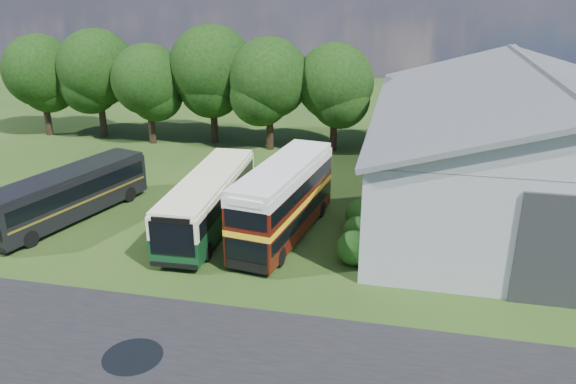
% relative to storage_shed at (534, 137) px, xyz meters
% --- Properties ---
extents(ground, '(120.00, 120.00, 0.00)m').
position_rel_storage_shed_xyz_m(ground, '(-15.00, -15.98, -4.17)').
color(ground, '#1C3611').
rests_on(ground, ground).
extents(asphalt_road, '(60.00, 8.00, 0.02)m').
position_rel_storage_shed_xyz_m(asphalt_road, '(-12.00, -18.98, -4.17)').
color(asphalt_road, black).
rests_on(asphalt_road, ground).
extents(puddle, '(2.20, 2.20, 0.01)m').
position_rel_storage_shed_xyz_m(puddle, '(-16.50, -18.98, -4.17)').
color(puddle, black).
rests_on(puddle, ground).
extents(storage_shed, '(18.80, 24.80, 8.15)m').
position_rel_storage_shed_xyz_m(storage_shed, '(0.00, 0.00, 0.00)').
color(storage_shed, gray).
rests_on(storage_shed, ground).
extents(tree_far_left, '(6.12, 6.12, 8.64)m').
position_rel_storage_shed_xyz_m(tree_far_left, '(-38.00, 8.02, 1.40)').
color(tree_far_left, black).
rests_on(tree_far_left, ground).
extents(tree_left_a, '(6.46, 6.46, 9.12)m').
position_rel_storage_shed_xyz_m(tree_left_a, '(-33.00, 8.52, 1.71)').
color(tree_left_a, black).
rests_on(tree_left_a, ground).
extents(tree_left_b, '(5.78, 5.78, 8.16)m').
position_rel_storage_shed_xyz_m(tree_left_b, '(-28.00, 7.52, 1.09)').
color(tree_left_b, black).
rests_on(tree_left_b, ground).
extents(tree_mid, '(6.80, 6.80, 9.60)m').
position_rel_storage_shed_xyz_m(tree_mid, '(-23.00, 8.82, 2.02)').
color(tree_mid, black).
rests_on(tree_mid, ground).
extents(tree_right_a, '(6.26, 6.26, 8.83)m').
position_rel_storage_shed_xyz_m(tree_right_a, '(-18.00, 7.82, 1.52)').
color(tree_right_a, black).
rests_on(tree_right_a, ground).
extents(tree_right_b, '(5.98, 5.98, 8.45)m').
position_rel_storage_shed_xyz_m(tree_right_b, '(-13.00, 8.62, 1.27)').
color(tree_right_b, black).
rests_on(tree_right_b, ground).
extents(shrub_front, '(1.70, 1.70, 1.70)m').
position_rel_storage_shed_xyz_m(shrub_front, '(-9.40, -9.98, -4.17)').
color(shrub_front, '#194714').
rests_on(shrub_front, ground).
extents(shrub_mid, '(1.60, 1.60, 1.60)m').
position_rel_storage_shed_xyz_m(shrub_mid, '(-9.40, -7.98, -4.17)').
color(shrub_mid, '#194714').
rests_on(shrub_mid, ground).
extents(shrub_back, '(1.80, 1.80, 1.80)m').
position_rel_storage_shed_xyz_m(shrub_back, '(-9.40, -5.98, -4.17)').
color(shrub_back, '#194714').
rests_on(shrub_back, ground).
extents(bus_green_single, '(2.81, 10.81, 2.96)m').
position_rel_storage_shed_xyz_m(bus_green_single, '(-17.61, -7.55, -2.59)').
color(bus_green_single, black).
rests_on(bus_green_single, ground).
extents(bus_maroon_double, '(3.79, 9.66, 4.05)m').
position_rel_storage_shed_xyz_m(bus_maroon_double, '(-13.36, -7.78, -2.15)').
color(bus_maroon_double, black).
rests_on(bus_maroon_double, ground).
extents(bus_dark_single, '(5.10, 10.41, 2.80)m').
position_rel_storage_shed_xyz_m(bus_dark_single, '(-25.74, -8.12, -2.68)').
color(bus_dark_single, black).
rests_on(bus_dark_single, ground).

